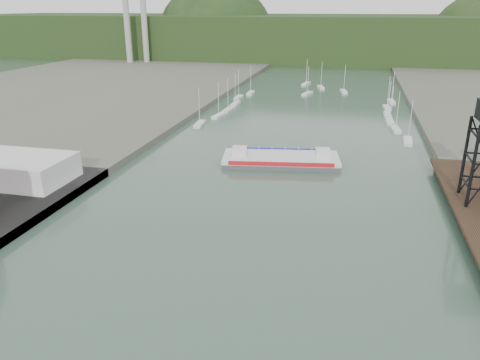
% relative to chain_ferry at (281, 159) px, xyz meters
% --- Properties ---
extents(white_shed, '(18.00, 12.00, 4.50)m').
position_rel_chain_ferry_xyz_m(white_shed, '(-43.79, -25.50, 2.85)').
color(white_shed, silver).
rests_on(white_shed, west_quay).
extents(marina_sailboats, '(57.71, 92.65, 0.90)m').
position_rel_chain_ferry_xyz_m(marina_sailboats, '(0.29, 62.96, -0.65)').
color(marina_sailboats, silver).
rests_on(marina_sailboats, ground).
extents(smokestacks, '(11.20, 8.20, 60.00)m').
position_rel_chain_ferry_xyz_m(smokestacks, '(-105.79, 157.00, 29.00)').
color(smokestacks, '#9C9D98').
rests_on(smokestacks, ground).
extents(distant_hills, '(500.00, 120.00, 80.00)m').
position_rel_chain_ferry_xyz_m(distant_hills, '(-3.77, 225.85, 9.38)').
color(distant_hills, '#193216').
rests_on(distant_hills, ground).
extents(chain_ferry, '(25.49, 13.40, 3.49)m').
position_rel_chain_ferry_xyz_m(chain_ferry, '(0.00, 0.00, 0.00)').
color(chain_ferry, '#4A494C').
rests_on(chain_ferry, ground).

